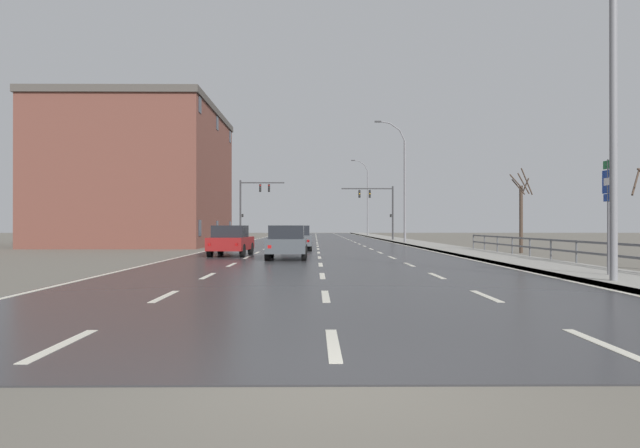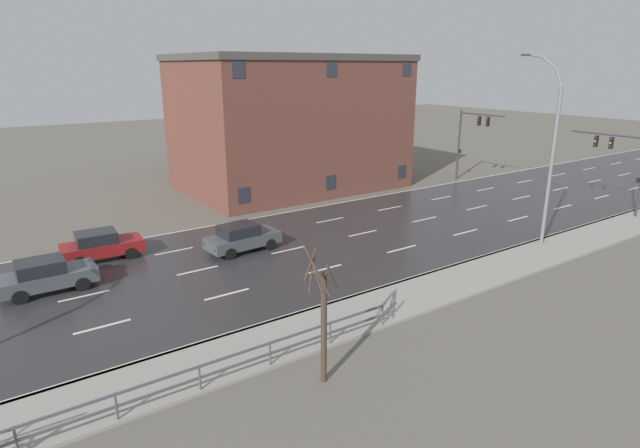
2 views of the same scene
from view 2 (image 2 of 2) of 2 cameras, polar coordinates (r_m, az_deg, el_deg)
ground_plane at (r=37.88m, az=14.40°, el=1.06°), size 160.00×160.00×0.12m
road_asphalt_strip at (r=47.37m, az=24.07°, el=3.33°), size 14.00×120.00×0.03m
street_lamp_midground at (r=31.66m, az=23.93°, el=6.86°), size 2.72×0.24×10.69m
traffic_signal_right at (r=41.45m, az=30.45°, el=6.26°), size 5.43×0.36×5.66m
traffic_signal_left at (r=48.41m, az=16.10°, el=9.53°), size 4.63×0.36×6.26m
car_far_left at (r=26.92m, az=-27.90°, el=-5.01°), size 1.84×4.10×1.57m
car_far_right at (r=29.29m, az=-8.59°, el=-1.47°), size 2.02×4.20×1.57m
car_mid_centre at (r=30.13m, az=-22.96°, el=-2.14°), size 2.01×4.19×1.57m
brick_building at (r=44.43m, az=-3.40°, el=11.09°), size 12.30×17.61×10.88m
bare_tree_mid at (r=16.74m, az=0.30°, el=-10.44°), size 1.25×1.10×4.80m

